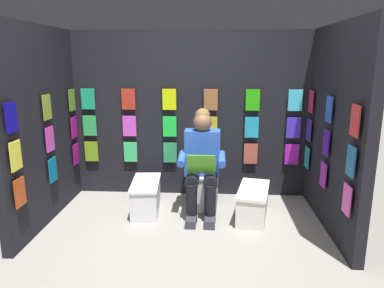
{
  "coord_description": "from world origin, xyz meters",
  "views": [
    {
      "loc": [
        -0.28,
        2.76,
        1.72
      ],
      "look_at": [
        -0.07,
        -0.93,
        0.85
      ],
      "focal_mm": 33.54,
      "sensor_mm": 36.0,
      "label": 1
    }
  ],
  "objects": [
    {
      "name": "ground_plane",
      "position": [
        0.0,
        0.0,
        0.0
      ],
      "size": [
        30.0,
        30.0,
        0.0
      ],
      "primitive_type": "plane",
      "color": "gray"
    },
    {
      "name": "display_wall_back",
      "position": [
        -0.0,
        -1.74,
        1.03
      ],
      "size": [
        3.04,
        0.14,
        2.07
      ],
      "color": "black",
      "rests_on": "ground"
    },
    {
      "name": "display_wall_left",
      "position": [
        -1.52,
        -0.84,
        1.03
      ],
      "size": [
        0.14,
        1.69,
        2.07
      ],
      "color": "black",
      "rests_on": "ground"
    },
    {
      "name": "display_wall_right",
      "position": [
        1.52,
        -0.84,
        1.03
      ],
      "size": [
        0.14,
        1.69,
        2.07
      ],
      "color": "black",
      "rests_on": "ground"
    },
    {
      "name": "toilet",
      "position": [
        -0.17,
        -1.33,
        0.33
      ],
      "size": [
        0.41,
        0.55,
        0.77
      ],
      "rotation": [
        0.0,
        0.0,
        -0.01
      ],
      "color": "white",
      "rests_on": "ground"
    },
    {
      "name": "person_reading",
      "position": [
        -0.17,
        -1.1,
        0.6
      ],
      "size": [
        0.53,
        0.68,
        1.19
      ],
      "rotation": [
        0.0,
        0.0,
        -0.01
      ],
      "color": "blue",
      "rests_on": "ground"
    },
    {
      "name": "comic_longbox_near",
      "position": [
        0.47,
        -1.09,
        0.18
      ],
      "size": [
        0.36,
        0.7,
        0.36
      ],
      "rotation": [
        0.0,
        0.0,
        0.08
      ],
      "color": "silver",
      "rests_on": "ground"
    },
    {
      "name": "comic_longbox_far",
      "position": [
        -0.74,
        -0.99,
        0.17
      ],
      "size": [
        0.44,
        0.73,
        0.34
      ],
      "rotation": [
        0.0,
        0.0,
        -0.2
      ],
      "color": "white",
      "rests_on": "ground"
    }
  ]
}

